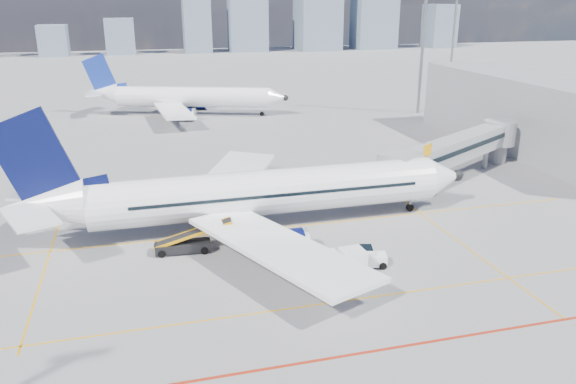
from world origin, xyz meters
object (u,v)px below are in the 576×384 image
(belt_loader, at_px, (185,244))
(ramp_worker, at_px, (351,265))
(baggage_tug, at_px, (370,257))
(second_aircraft, at_px, (184,97))
(main_aircraft, at_px, (250,195))
(cargo_dolly, at_px, (340,264))

(belt_loader, distance_m, ramp_worker, 13.92)
(baggage_tug, distance_m, belt_loader, 15.16)
(second_aircraft, relative_size, ramp_worker, 23.06)
(second_aircraft, bearing_deg, baggage_tug, -63.78)
(belt_loader, height_order, ramp_worker, belt_loader)
(main_aircraft, bearing_deg, cargo_dolly, -69.35)
(main_aircraft, height_order, baggage_tug, main_aircraft)
(main_aircraft, bearing_deg, belt_loader, -149.65)
(cargo_dolly, bearing_deg, ramp_worker, 20.44)
(main_aircraft, bearing_deg, baggage_tug, -53.87)
(main_aircraft, height_order, ramp_worker, main_aircraft)
(baggage_tug, distance_m, cargo_dolly, 3.40)
(baggage_tug, distance_m, ramp_worker, 2.17)
(baggage_tug, relative_size, belt_loader, 0.40)
(baggage_tug, bearing_deg, second_aircraft, 112.33)
(ramp_worker, bearing_deg, second_aircraft, 39.51)
(cargo_dolly, xyz_separation_m, belt_loader, (-10.70, 7.88, -0.55))
(main_aircraft, height_order, second_aircraft, main_aircraft)
(second_aircraft, height_order, belt_loader, second_aircraft)
(main_aircraft, relative_size, baggage_tug, 16.23)
(baggage_tug, height_order, ramp_worker, baggage_tug)
(second_aircraft, relative_size, belt_loader, 5.48)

